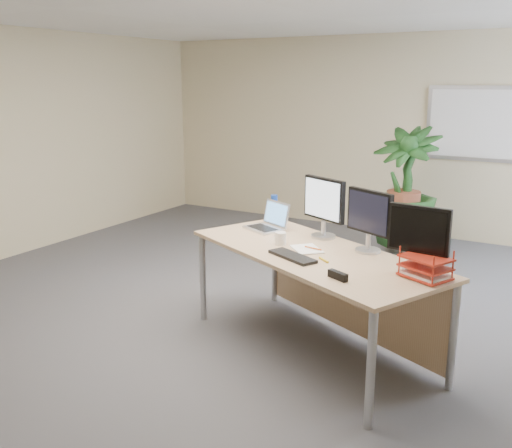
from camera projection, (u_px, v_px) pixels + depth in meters
The scene contains 17 objects.
floor at pixel (233, 333), 4.85m from camera, with size 8.00×8.00×0.00m, color #4B4B50.
back_wall at pixel (386, 135), 7.88m from camera, with size 7.00×0.04×2.70m, color beige.
whiteboard at pixel (479, 124), 7.22m from camera, with size 1.30×0.04×0.95m.
desk at pixel (324, 270), 4.45m from camera, with size 2.30×1.71×0.82m.
floor_plant at pixel (404, 195), 6.81m from camera, with size 0.84×0.84×1.50m, color #133614.
monitor_left at pixel (324, 204), 4.67m from camera, with size 0.42×0.23×0.50m.
monitor_right at pixel (369, 217), 4.28m from camera, with size 0.40×0.22×0.48m.
monitor_dark at pixel (418, 235), 3.80m from camera, with size 0.42×0.19×0.47m.
laptop at pixel (269, 222), 5.00m from camera, with size 0.42×0.40×0.23m.
keyboard at pixel (292, 256), 4.19m from camera, with size 0.41×0.14×0.02m, color black.
coffee_mug at pixel (280, 238), 4.53m from camera, with size 0.13×0.09×0.10m.
spiral_notebook at pixel (307, 249), 4.39m from camera, with size 0.26×0.19×0.01m, color white.
orange_pen at pixel (313, 248), 4.37m from camera, with size 0.01×0.01×0.15m, color #D15517.
yellow_highlighter at pixel (324, 260), 4.12m from camera, with size 0.02×0.02×0.12m, color gold.
water_bottle at pixel (274, 209), 5.21m from camera, with size 0.07×0.07×0.26m.
letter_tray at pixel (425, 269), 3.75m from camera, with size 0.37×0.33×0.14m.
stapler at pixel (338, 275), 3.74m from camera, with size 0.15×0.04×0.05m, color black.
Camera 1 is at (2.41, -3.78, 2.08)m, focal length 40.00 mm.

